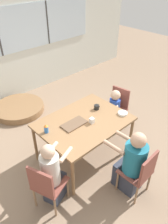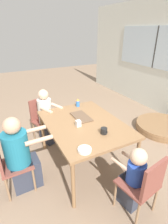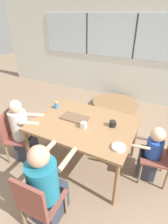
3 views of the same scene
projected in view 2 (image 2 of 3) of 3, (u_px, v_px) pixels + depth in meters
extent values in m
plane|color=#8C725B|center=(84.00, 162.00, 3.00)|extent=(16.00, 16.00, 0.00)
cube|color=#333333|center=(155.00, 48.00, 4.47)|extent=(0.04, 0.01, 1.02)
cube|color=olive|center=(84.00, 124.00, 2.68)|extent=(1.46, 1.09, 0.04)
cylinder|color=olive|center=(43.00, 132.00, 3.18)|extent=(0.05, 0.05, 0.74)
cylinder|color=olive|center=(73.00, 186.00, 2.09)|extent=(0.05, 0.05, 0.74)
cylinder|color=olive|center=(90.00, 120.00, 3.59)|extent=(0.05, 0.05, 0.74)
cylinder|color=olive|center=(136.00, 160.00, 2.50)|extent=(0.05, 0.05, 0.74)
cube|color=brown|center=(16.00, 164.00, 2.36)|extent=(0.41, 0.41, 0.03)
cylinder|color=#8C6B4C|center=(28.00, 165.00, 2.66)|extent=(0.03, 0.03, 0.40)
cylinder|color=#8C6B4C|center=(34.00, 180.00, 2.39)|extent=(0.03, 0.03, 0.40)
cylinder|color=#8C6B4C|center=(4.00, 173.00, 2.51)|extent=(0.03, 0.03, 0.40)
cylinder|color=#8C6B4C|center=(8.00, 190.00, 2.24)|extent=(0.03, 0.03, 0.40)
cube|color=brown|center=(45.00, 121.00, 3.46)|extent=(0.51, 0.51, 0.03)
cube|color=brown|center=(38.00, 109.00, 3.47)|extent=(0.17, 0.37, 0.42)
cylinder|color=#8C6B4C|center=(58.00, 130.00, 3.56)|extent=(0.03, 0.03, 0.40)
cylinder|color=#8C6B4C|center=(44.00, 137.00, 3.34)|extent=(0.03, 0.03, 0.40)
cylinder|color=#8C6B4C|center=(48.00, 125.00, 3.77)|extent=(0.03, 0.03, 0.40)
cylinder|color=#8C6B4C|center=(34.00, 131.00, 3.54)|extent=(0.03, 0.03, 0.40)
cube|color=brown|center=(137.00, 184.00, 2.06)|extent=(0.46, 0.46, 0.03)
cube|color=brown|center=(154.00, 179.00, 1.84)|extent=(0.10, 0.38, 0.42)
cylinder|color=#8C6B4C|center=(115.00, 194.00, 2.19)|extent=(0.03, 0.03, 0.40)
cylinder|color=#8C6B4C|center=(133.00, 181.00, 2.37)|extent=(0.03, 0.03, 0.40)
cylinder|color=#8C6B4C|center=(137.00, 215.00, 1.94)|extent=(0.03, 0.03, 0.40)
cylinder|color=#8C6B4C|center=(155.00, 199.00, 2.12)|extent=(0.03, 0.03, 0.40)
cube|color=#333847|center=(26.00, 173.00, 2.49)|extent=(0.30, 0.40, 0.43)
cylinder|color=#1E7089|center=(16.00, 149.00, 2.27)|extent=(0.32, 0.32, 0.47)
sphere|color=tan|center=(12.00, 126.00, 2.12)|extent=(0.22, 0.22, 0.22)
cylinder|color=tan|center=(33.00, 130.00, 2.45)|extent=(0.07, 0.36, 0.06)
cylinder|color=tan|center=(39.00, 140.00, 2.22)|extent=(0.07, 0.36, 0.06)
cube|color=#333847|center=(49.00, 132.00, 3.49)|extent=(0.38, 0.33, 0.43)
cylinder|color=beige|center=(45.00, 111.00, 3.33)|extent=(0.26, 0.26, 0.47)
sphere|color=#DBB293|center=(43.00, 95.00, 3.19)|extent=(0.19, 0.19, 0.19)
cylinder|color=#DBB293|center=(57.00, 106.00, 3.22)|extent=(0.29, 0.16, 0.06)
cylinder|color=#DBB293|center=(46.00, 110.00, 3.06)|extent=(0.29, 0.16, 0.06)
cube|color=#333847|center=(130.00, 191.00, 2.21)|extent=(0.29, 0.24, 0.43)
cylinder|color=#284CB7|center=(136.00, 173.00, 2.03)|extent=(0.22, 0.22, 0.27)
sphere|color=#DBB293|center=(139.00, 157.00, 1.93)|extent=(0.20, 0.20, 0.20)
cylinder|color=#DBB293|center=(119.00, 164.00, 2.09)|extent=(0.24, 0.08, 0.04)
cylinder|color=#DBB293|center=(130.00, 157.00, 2.19)|extent=(0.24, 0.08, 0.04)
cube|color=brown|center=(81.00, 117.00, 2.82)|extent=(0.41, 0.23, 0.02)
cylinder|color=black|center=(104.00, 131.00, 2.37)|extent=(0.09, 0.09, 0.08)
torus|color=black|center=(106.00, 132.00, 2.34)|extent=(0.01, 0.06, 0.06)
cylinder|color=blue|center=(78.00, 103.00, 3.21)|extent=(0.07, 0.07, 0.11)
cone|color=orange|center=(78.00, 100.00, 3.18)|extent=(0.07, 0.07, 0.04)
cube|color=silver|center=(78.00, 123.00, 2.55)|extent=(0.07, 0.07, 0.09)
cylinder|color=white|center=(85.00, 150.00, 2.04)|extent=(0.16, 0.16, 0.04)
cylinder|color=olive|center=(162.00, 129.00, 3.97)|extent=(1.14, 1.14, 0.03)
cylinder|color=olive|center=(162.00, 128.00, 3.96)|extent=(1.15, 1.15, 0.03)
cylinder|color=olive|center=(162.00, 127.00, 3.95)|extent=(1.14, 1.14, 0.03)
cylinder|color=olive|center=(162.00, 125.00, 3.94)|extent=(1.15, 1.15, 0.03)
cylinder|color=olive|center=(163.00, 124.00, 3.92)|extent=(1.14, 1.14, 0.03)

